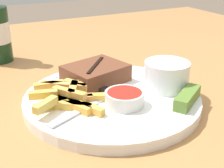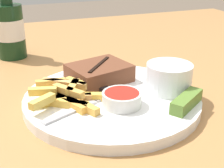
{
  "view_description": "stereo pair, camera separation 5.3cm",
  "coord_description": "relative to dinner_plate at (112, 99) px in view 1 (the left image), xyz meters",
  "views": [
    {
      "loc": [
        -0.22,
        -0.43,
        1.02
      ],
      "look_at": [
        0.0,
        0.0,
        0.81
      ],
      "focal_mm": 50.0,
      "sensor_mm": 36.0,
      "label": 1
    },
    {
      "loc": [
        -0.18,
        -0.45,
        1.02
      ],
      "look_at": [
        0.0,
        0.0,
        0.81
      ],
      "focal_mm": 50.0,
      "sensor_mm": 36.0,
      "label": 2
    }
  ],
  "objects": [
    {
      "name": "fork_utensil",
      "position": [
        -0.07,
        -0.03,
        0.01
      ],
      "size": [
        0.13,
        0.07,
        0.0
      ],
      "rotation": [
        0.0,
        0.0,
        6.7
      ],
      "color": "#B7B7BC",
      "rests_on": "dinner_plate"
    },
    {
      "name": "dinner_plate",
      "position": [
        0.0,
        0.0,
        0.0
      ],
      "size": [
        0.3,
        0.3,
        0.02
      ],
      "color": "white",
      "rests_on": "dining_table"
    },
    {
      "name": "steak_portion",
      "position": [
        0.0,
        0.07,
        0.03
      ],
      "size": [
        0.12,
        0.11,
        0.03
      ],
      "color": "brown",
      "rests_on": "dinner_plate"
    },
    {
      "name": "dining_table",
      "position": [
        0.0,
        0.0,
        -0.07
      ],
      "size": [
        1.54,
        1.44,
        0.77
      ],
      "color": "#A87542",
      "rests_on": "ground_plane"
    },
    {
      "name": "pickle_spear",
      "position": [
        0.09,
        -0.09,
        0.02
      ],
      "size": [
        0.08,
        0.06,
        0.02
      ],
      "color": "#567A2D",
      "rests_on": "dinner_plate"
    },
    {
      "name": "knife_utensil",
      "position": [
        -0.01,
        0.04,
        0.01
      ],
      "size": [
        0.09,
        0.16,
        0.01
      ],
      "rotation": [
        0.0,
        0.0,
        2.01
      ],
      "color": "#B7B7BC",
      "rests_on": "dinner_plate"
    },
    {
      "name": "fries_pile",
      "position": [
        -0.08,
        0.01,
        0.02
      ],
      "size": [
        0.13,
        0.13,
        0.02
      ],
      "color": "gold",
      "rests_on": "dinner_plate"
    },
    {
      "name": "coleslaw_cup",
      "position": [
        0.1,
        -0.02,
        0.04
      ],
      "size": [
        0.08,
        0.08,
        0.05
      ],
      "color": "white",
      "rests_on": "dinner_plate"
    },
    {
      "name": "dipping_sauce_cup",
      "position": [
        0.0,
        -0.04,
        0.02
      ],
      "size": [
        0.06,
        0.06,
        0.02
      ],
      "color": "silver",
      "rests_on": "dinner_plate"
    }
  ]
}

